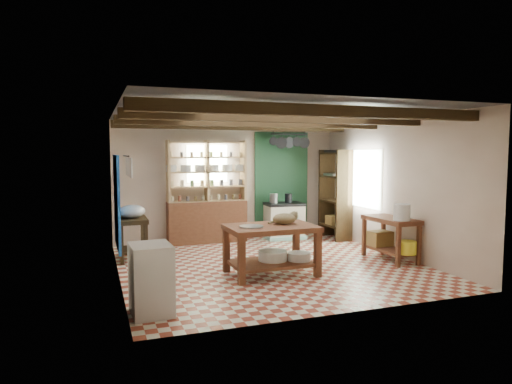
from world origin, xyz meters
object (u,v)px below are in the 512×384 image
object	(u,v)px
prep_table	(133,239)
right_counter	(390,239)
stove	(284,221)
white_cabinet	(151,279)
cat	(284,219)
work_table	(271,250)

from	to	relation	value
prep_table	right_counter	world-z (taller)	right_counter
stove	prep_table	bearing A→B (deg)	-162.11
white_cabinet	cat	size ratio (longest dim) A/B	2.15
stove	cat	distance (m)	2.93
prep_table	stove	bearing A→B (deg)	15.41
prep_table	cat	distance (m)	2.88
work_table	stove	xyz separation A→B (m)	(1.39, 2.71, 0.01)
stove	right_counter	distance (m)	2.72
right_counter	white_cabinet	bearing A→B (deg)	-165.06
stove	white_cabinet	world-z (taller)	white_cabinet
work_table	prep_table	size ratio (longest dim) A/B	1.82
right_counter	cat	world-z (taller)	cat
work_table	right_counter	xyz separation A→B (m)	(2.38, 0.17, -0.01)
white_cabinet	cat	xyz separation A→B (m)	(2.26, 1.22, 0.45)
stove	white_cabinet	distance (m)	5.16
stove	work_table	bearing A→B (deg)	-114.47
work_table	stove	bearing A→B (deg)	62.34
work_table	prep_table	bearing A→B (deg)	137.62
work_table	cat	xyz separation A→B (m)	(0.25, 0.05, 0.48)
cat	white_cabinet	bearing A→B (deg)	-162.09
work_table	stove	world-z (taller)	stove
stove	white_cabinet	size ratio (longest dim) A/B	0.98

